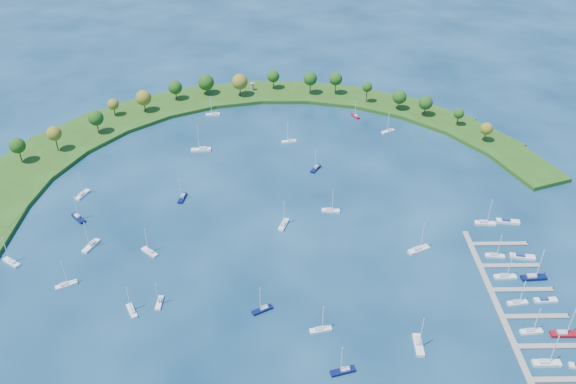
{
  "coord_description": "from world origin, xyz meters",
  "views": [
    {
      "loc": [
        1.8,
        -207.38,
        147.97
      ],
      "look_at": [
        5.0,
        5.0,
        4.0
      ],
      "focal_mm": 36.0,
      "sensor_mm": 36.0,
      "label": 1
    }
  ],
  "objects_px": {
    "moored_boat_16": "(316,168)",
    "moored_boat_5": "(419,249)",
    "moored_boat_12": "(331,210)",
    "dock_system": "(516,303)",
    "docked_boat_10": "(485,223)",
    "moored_boat_15": "(418,344)",
    "moored_boat_19": "(11,262)",
    "moored_boat_21": "(201,149)",
    "moored_boat_10": "(289,141)",
    "docked_boat_4": "(518,302)",
    "moored_boat_4": "(82,194)",
    "harbor_tower": "(252,87)",
    "moored_boat_8": "(182,197)",
    "docked_boat_0": "(547,362)",
    "docked_boat_3": "(564,333)",
    "moored_boat_11": "(78,217)",
    "docked_boat_6": "(505,276)",
    "moored_boat_14": "(284,224)",
    "moored_boat_9": "(343,370)",
    "docked_boat_8": "(495,255)",
    "docked_boat_5": "(545,300)",
    "docked_boat_7": "(534,277)",
    "moored_boat_2": "(321,329)",
    "docked_boat_11": "(508,221)",
    "moored_boat_13": "(150,251)",
    "docked_boat_2": "(531,331)",
    "moored_boat_0": "(262,309)",
    "moored_boat_7": "(355,116)",
    "moored_boat_3": "(132,310)",
    "docked_boat_9": "(522,256)",
    "moored_boat_17": "(66,284)",
    "moored_boat_20": "(213,114)"
  },
  "relations": [
    {
      "from": "moored_boat_16",
      "to": "moored_boat_5",
      "type": "bearing_deg",
      "value": 61.54
    },
    {
      "from": "moored_boat_12",
      "to": "moored_boat_16",
      "type": "relative_size",
      "value": 1.03
    },
    {
      "from": "dock_system",
      "to": "docked_boat_10",
      "type": "distance_m",
      "value": 46.41
    },
    {
      "from": "moored_boat_12",
      "to": "moored_boat_15",
      "type": "xyz_separation_m",
      "value": [
        23.02,
        -75.26,
        0.06
      ]
    },
    {
      "from": "moored_boat_12",
      "to": "moored_boat_19",
      "type": "height_order",
      "value": "moored_boat_19"
    },
    {
      "from": "moored_boat_15",
      "to": "moored_boat_21",
      "type": "relative_size",
      "value": 0.93
    },
    {
      "from": "moored_boat_10",
      "to": "docked_boat_4",
      "type": "bearing_deg",
      "value": 112.01
    },
    {
      "from": "moored_boat_4",
      "to": "moored_boat_10",
      "type": "height_order",
      "value": "moored_boat_4"
    },
    {
      "from": "harbor_tower",
      "to": "moored_boat_8",
      "type": "distance_m",
      "value": 116.12
    },
    {
      "from": "moored_boat_15",
      "to": "docked_boat_0",
      "type": "relative_size",
      "value": 1.04
    },
    {
      "from": "docked_boat_3",
      "to": "docked_boat_10",
      "type": "distance_m",
      "value": 61.93
    },
    {
      "from": "harbor_tower",
      "to": "moored_boat_4",
      "type": "relative_size",
      "value": 0.38
    },
    {
      "from": "moored_boat_8",
      "to": "moored_boat_16",
      "type": "relative_size",
      "value": 1.02
    },
    {
      "from": "moored_boat_11",
      "to": "docked_boat_4",
      "type": "height_order",
      "value": "moored_boat_11"
    },
    {
      "from": "moored_boat_4",
      "to": "docked_boat_6",
      "type": "relative_size",
      "value": 1.0
    },
    {
      "from": "moored_boat_5",
      "to": "moored_boat_15",
      "type": "bearing_deg",
      "value": -126.57
    },
    {
      "from": "moored_boat_10",
      "to": "moored_boat_14",
      "type": "bearing_deg",
      "value": 75.52
    },
    {
      "from": "moored_boat_9",
      "to": "docked_boat_8",
      "type": "distance_m",
      "value": 84.58
    },
    {
      "from": "docked_boat_5",
      "to": "docked_boat_8",
      "type": "relative_size",
      "value": 0.77
    },
    {
      "from": "moored_boat_8",
      "to": "moored_boat_15",
      "type": "height_order",
      "value": "moored_boat_15"
    },
    {
      "from": "moored_boat_19",
      "to": "docked_boat_4",
      "type": "height_order",
      "value": "moored_boat_19"
    },
    {
      "from": "moored_boat_10",
      "to": "docked_boat_7",
      "type": "relative_size",
      "value": 0.81
    },
    {
      "from": "moored_boat_9",
      "to": "docked_boat_0",
      "type": "height_order",
      "value": "docked_boat_0"
    },
    {
      "from": "moored_boat_2",
      "to": "docked_boat_0",
      "type": "bearing_deg",
      "value": -24.88
    },
    {
      "from": "docked_boat_11",
      "to": "moored_boat_13",
      "type": "bearing_deg",
      "value": -163.42
    },
    {
      "from": "moored_boat_12",
      "to": "docked_boat_4",
      "type": "height_order",
      "value": "moored_boat_12"
    },
    {
      "from": "moored_boat_5",
      "to": "docked_boat_6",
      "type": "bearing_deg",
      "value": -53.91
    },
    {
      "from": "docked_boat_0",
      "to": "docked_boat_2",
      "type": "bearing_deg",
      "value": 90.22
    },
    {
      "from": "moored_boat_11",
      "to": "moored_boat_0",
      "type": "bearing_deg",
      "value": 12.76
    },
    {
      "from": "moored_boat_19",
      "to": "docked_boat_11",
      "type": "distance_m",
      "value": 201.7
    },
    {
      "from": "docked_boat_11",
      "to": "moored_boat_4",
      "type": "bearing_deg",
      "value": -177.34
    },
    {
      "from": "harbor_tower",
      "to": "moored_boat_19",
      "type": "bearing_deg",
      "value": -119.33
    },
    {
      "from": "moored_boat_7",
      "to": "moored_boat_8",
      "type": "relative_size",
      "value": 0.88
    },
    {
      "from": "moored_boat_7",
      "to": "moored_boat_15",
      "type": "distance_m",
      "value": 166.09
    },
    {
      "from": "moored_boat_9",
      "to": "moored_boat_15",
      "type": "relative_size",
      "value": 0.86
    },
    {
      "from": "docked_boat_2",
      "to": "docked_boat_3",
      "type": "distance_m",
      "value": 10.57
    },
    {
      "from": "moored_boat_3",
      "to": "moored_boat_7",
      "type": "relative_size",
      "value": 1.08
    },
    {
      "from": "moored_boat_14",
      "to": "docked_boat_11",
      "type": "distance_m",
      "value": 94.98
    },
    {
      "from": "moored_boat_4",
      "to": "docked_boat_9",
      "type": "relative_size",
      "value": 1.24
    },
    {
      "from": "docked_boat_4",
      "to": "moored_boat_11",
      "type": "bearing_deg",
      "value": 154.64
    },
    {
      "from": "harbor_tower",
      "to": "moored_boat_10",
      "type": "relative_size",
      "value": 0.41
    },
    {
      "from": "moored_boat_11",
      "to": "docked_boat_10",
      "type": "relative_size",
      "value": 0.99
    },
    {
      "from": "moored_boat_17",
      "to": "moored_boat_4",
      "type": "bearing_deg",
      "value": 71.78
    },
    {
      "from": "moored_boat_8",
      "to": "moored_boat_10",
      "type": "relative_size",
      "value": 1.01
    },
    {
      "from": "moored_boat_17",
      "to": "moored_boat_0",
      "type": "bearing_deg",
      "value": -38.82
    },
    {
      "from": "docked_boat_2",
      "to": "docked_boat_9",
      "type": "xyz_separation_m",
      "value": [
        10.43,
        38.19,
        -0.17
      ]
    },
    {
      "from": "moored_boat_2",
      "to": "docked_boat_10",
      "type": "relative_size",
      "value": 0.88
    },
    {
      "from": "moored_boat_9",
      "to": "moored_boat_10",
      "type": "distance_m",
      "value": 148.06
    },
    {
      "from": "moored_boat_7",
      "to": "moored_boat_20",
      "type": "bearing_deg",
      "value": 61.72
    },
    {
      "from": "moored_boat_12",
      "to": "moored_boat_16",
      "type": "height_order",
      "value": "moored_boat_12"
    }
  ]
}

